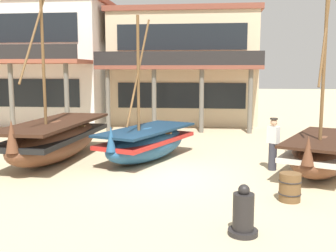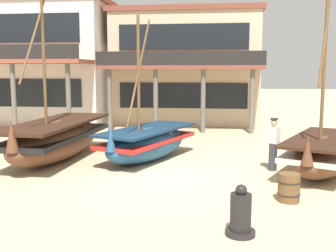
# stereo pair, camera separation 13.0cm
# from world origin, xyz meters

# --- Properties ---
(ground_plane) EXTENTS (120.00, 120.00, 0.00)m
(ground_plane) POSITION_xyz_m (0.00, 0.00, 0.00)
(ground_plane) COLOR tan
(fishing_boat_near_left) EXTENTS (3.42, 4.80, 6.14)m
(fishing_boat_near_left) POSITION_xyz_m (4.83, 0.97, 0.64)
(fishing_boat_near_left) COLOR brown
(fishing_boat_near_left) RESTS_ON ground
(fishing_boat_centre_large) EXTENTS (2.26, 6.07, 7.81)m
(fishing_boat_centre_large) POSITION_xyz_m (-4.12, 1.85, 0.77)
(fishing_boat_centre_large) COLOR brown
(fishing_boat_centre_large) RESTS_ON ground
(fishing_boat_far_right) EXTENTS (3.18, 4.77, 4.99)m
(fishing_boat_far_right) POSITION_xyz_m (-0.89, 2.17, 0.64)
(fishing_boat_far_right) COLOR #23517A
(fishing_boat_far_right) RESTS_ON ground
(fisherman_by_hull) EXTENTS (0.41, 0.41, 1.68)m
(fisherman_by_hull) POSITION_xyz_m (3.35, 1.18, 0.83)
(fisherman_by_hull) COLOR #33333D
(fisherman_by_hull) RESTS_ON ground
(capstan_winch) EXTENTS (0.59, 0.59, 1.01)m
(capstan_winch) POSITION_xyz_m (2.06, -4.11, 0.41)
(capstan_winch) COLOR black
(capstan_winch) RESTS_ON ground
(wooden_barrel) EXTENTS (0.56, 0.56, 0.70)m
(wooden_barrel) POSITION_xyz_m (3.33, -1.93, 0.35)
(wooden_barrel) COLOR brown
(wooden_barrel) RESTS_ON ground
(harbor_building_main) EXTENTS (8.91, 8.29, 6.76)m
(harbor_building_main) POSITION_xyz_m (-0.40, 13.64, 3.39)
(harbor_building_main) COLOR beige
(harbor_building_main) RESTS_ON ground
(harbor_building_annex) EXTENTS (10.47, 9.53, 7.36)m
(harbor_building_annex) POSITION_xyz_m (-10.10, 12.93, 3.69)
(harbor_building_annex) COLOR white
(harbor_building_annex) RESTS_ON ground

